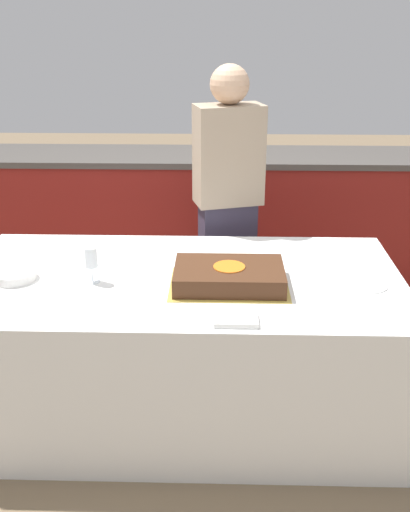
# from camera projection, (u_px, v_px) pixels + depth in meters

# --- Properties ---
(ground_plane) EXTENTS (14.00, 14.00, 0.00)m
(ground_plane) POSITION_uv_depth(u_px,v_px,m) (184.00, 407.00, 2.99)
(ground_plane) COLOR #7A664C
(back_counter) EXTENTS (4.40, 0.58, 0.92)m
(back_counter) POSITION_uv_depth(u_px,v_px,m) (196.00, 217.00, 4.28)
(back_counter) COLOR maroon
(back_counter) RESTS_ON ground_plane
(dining_table) EXTENTS (2.00, 1.03, 0.72)m
(dining_table) POSITION_uv_depth(u_px,v_px,m) (182.00, 345.00, 2.85)
(dining_table) COLOR white
(dining_table) RESTS_ON ground_plane
(cake) EXTENTS (0.52, 0.35, 0.09)m
(cake) POSITION_uv_depth(u_px,v_px,m) (229.00, 276.00, 2.61)
(cake) COLOR gold
(cake) RESTS_ON dining_table
(plate_stack) EXTENTS (0.19, 0.19, 0.04)m
(plate_stack) POSITION_uv_depth(u_px,v_px,m) (14.00, 275.00, 2.67)
(plate_stack) COLOR white
(plate_stack) RESTS_ON dining_table
(wine_glass) EXTENTS (0.07, 0.07, 0.17)m
(wine_glass) POSITION_uv_depth(u_px,v_px,m) (91.00, 259.00, 2.61)
(wine_glass) COLOR white
(wine_glass) RESTS_ON dining_table
(side_plate_near_cake) EXTENTS (0.20, 0.20, 0.00)m
(side_plate_near_cake) POSITION_uv_depth(u_px,v_px,m) (230.00, 256.00, 2.92)
(side_plate_near_cake) COLOR white
(side_plate_near_cake) RESTS_ON dining_table
(side_plate_right_edge) EXTENTS (0.20, 0.20, 0.00)m
(side_plate_right_edge) POSITION_uv_depth(u_px,v_px,m) (365.00, 284.00, 2.63)
(side_plate_right_edge) COLOR white
(side_plate_right_edge) RESTS_ON dining_table
(utensil_pile) EXTENTS (0.17, 0.11, 0.02)m
(utensil_pile) POSITION_uv_depth(u_px,v_px,m) (236.00, 320.00, 2.31)
(utensil_pile) COLOR white
(utensil_pile) RESTS_ON dining_table
(person_cutting_cake) EXTENTS (0.40, 0.29, 1.58)m
(person_cutting_cake) POSITION_uv_depth(u_px,v_px,m) (228.00, 205.00, 3.35)
(person_cutting_cake) COLOR #383347
(person_cutting_cake) RESTS_ON ground_plane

